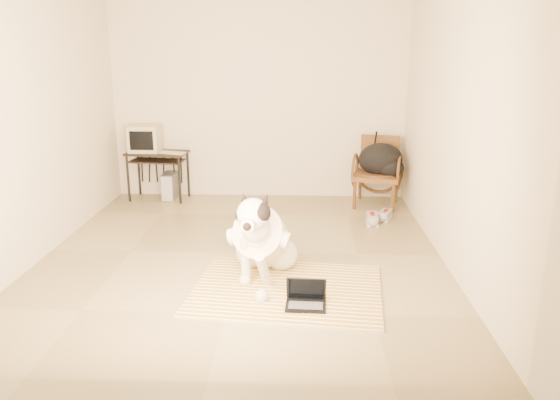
# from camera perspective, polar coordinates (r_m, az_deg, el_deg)

# --- Properties ---
(floor) EXTENTS (4.50, 4.50, 0.00)m
(floor) POSITION_cam_1_polar(r_m,az_deg,el_deg) (5.65, -3.84, -5.49)
(floor) COLOR #908058
(floor) RESTS_ON ground
(wall_back) EXTENTS (4.50, 0.00, 4.50)m
(wall_back) POSITION_cam_1_polar(r_m,az_deg,el_deg) (7.54, -2.24, 10.47)
(wall_back) COLOR beige
(wall_back) RESTS_ON floor
(wall_front) EXTENTS (4.50, 0.00, 4.50)m
(wall_front) POSITION_cam_1_polar(r_m,az_deg,el_deg) (3.12, -8.56, 2.68)
(wall_front) COLOR beige
(wall_front) RESTS_ON floor
(wall_left) EXTENTS (0.00, 4.50, 4.50)m
(wall_left) POSITION_cam_1_polar(r_m,az_deg,el_deg) (5.88, -24.05, 7.61)
(wall_left) COLOR beige
(wall_left) RESTS_ON floor
(wall_right) EXTENTS (0.00, 4.50, 4.50)m
(wall_right) POSITION_cam_1_polar(r_m,az_deg,el_deg) (5.47, 17.40, 7.74)
(wall_right) COLOR beige
(wall_right) RESTS_ON floor
(rug) EXTENTS (1.74, 1.40, 0.02)m
(rug) POSITION_cam_1_polar(r_m,az_deg,el_deg) (4.80, 0.70, -9.37)
(rug) COLOR orange
(rug) RESTS_ON floor
(dog) EXTENTS (0.60, 1.25, 0.90)m
(dog) POSITION_cam_1_polar(r_m,az_deg,el_deg) (4.96, -1.90, -4.16)
(dog) COLOR silver
(dog) RESTS_ON rug
(laptop) EXTENTS (0.33, 0.25, 0.23)m
(laptop) POSITION_cam_1_polar(r_m,az_deg,el_deg) (4.50, 2.72, -10.27)
(laptop) COLOR black
(laptop) RESTS_ON rug
(computer_desk) EXTENTS (0.84, 0.53, 0.66)m
(computer_desk) POSITION_cam_1_polar(r_m,az_deg,el_deg) (7.63, -12.70, 4.22)
(computer_desk) COLOR black
(computer_desk) RESTS_ON floor
(crt_monitor) EXTENTS (0.40, 0.39, 0.36)m
(crt_monitor) POSITION_cam_1_polar(r_m,az_deg,el_deg) (7.67, -13.88, 6.27)
(crt_monitor) COLOR #B9B091
(crt_monitor) RESTS_ON computer_desk
(desk_keyboard) EXTENTS (0.37, 0.23, 0.02)m
(desk_keyboard) POSITION_cam_1_polar(r_m,az_deg,el_deg) (7.46, -11.21, 4.86)
(desk_keyboard) COLOR #B9B091
(desk_keyboard) RESTS_ON computer_desk
(pc_tower) EXTENTS (0.16, 0.38, 0.36)m
(pc_tower) POSITION_cam_1_polar(r_m,az_deg,el_deg) (7.73, -11.43, 1.47)
(pc_tower) COLOR #505052
(pc_tower) RESTS_ON floor
(rattan_chair) EXTENTS (0.71, 0.70, 0.90)m
(rattan_chair) POSITION_cam_1_polar(r_m,az_deg,el_deg) (7.33, 10.13, 2.97)
(rattan_chair) COLOR brown
(rattan_chair) RESTS_ON floor
(backpack) EXTENTS (0.58, 0.49, 0.42)m
(backpack) POSITION_cam_1_polar(r_m,az_deg,el_deg) (7.23, 10.64, 4.04)
(backpack) COLOR black
(backpack) RESTS_ON rattan_chair
(sneaker_left) EXTENTS (0.15, 0.33, 0.11)m
(sneaker_left) POSITION_cam_1_polar(r_m,az_deg,el_deg) (6.63, 9.62, -1.98)
(sneaker_left) COLOR silver
(sneaker_left) RESTS_ON floor
(sneaker_right) EXTENTS (0.22, 0.32, 0.10)m
(sneaker_right) POSITION_cam_1_polar(r_m,az_deg,el_deg) (6.82, 10.94, -1.58)
(sneaker_right) COLOR silver
(sneaker_right) RESTS_ON floor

